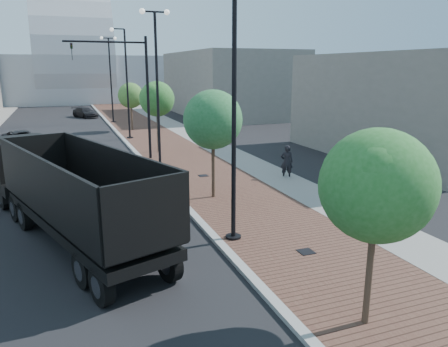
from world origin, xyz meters
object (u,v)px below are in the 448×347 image
object	(u,v)px
white_sedan	(115,179)
pedestrian	(287,162)
dark_car_mid	(22,140)
dump_truck	(46,186)

from	to	relation	value
white_sedan	pedestrian	distance (m)	9.35
pedestrian	dark_car_mid	bearing A→B (deg)	-21.38
dump_truck	white_sedan	size ratio (longest dim) A/B	2.65
pedestrian	dump_truck	bearing A→B (deg)	36.57
white_sedan	dark_car_mid	world-z (taller)	white_sedan
dark_car_mid	pedestrian	size ratio (longest dim) A/B	2.56
dark_car_mid	dump_truck	bearing A→B (deg)	-100.37
dump_truck	dark_car_mid	xyz separation A→B (m)	(-2.16, 17.71, -0.76)
dump_truck	pedestrian	xyz separation A→B (m)	(12.35, 2.55, -0.48)
dump_truck	dark_car_mid	distance (m)	17.86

